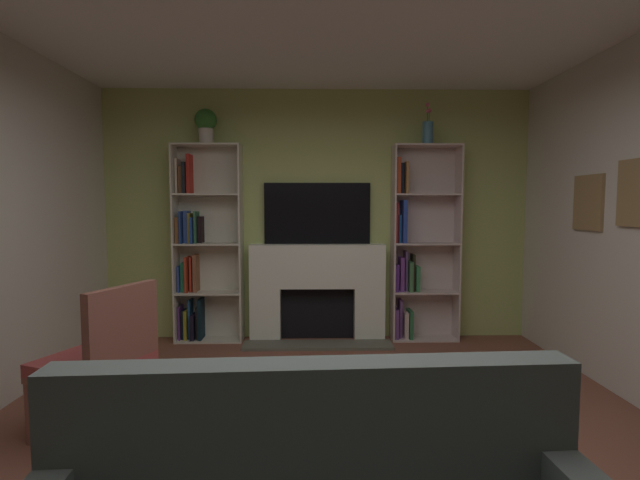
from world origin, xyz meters
TOP-DOWN VIEW (x-y plane):
  - ground_plane at (0.00, 0.00)m, footprint 6.53×6.53m
  - wall_back_accent at (0.00, 2.75)m, footprint 4.75×0.06m
  - fireplace at (0.00, 2.60)m, footprint 1.56×0.53m
  - tv at (0.00, 2.69)m, footprint 1.16×0.06m
  - bookshelf_left at (-1.26, 2.63)m, footprint 0.72×0.27m
  - bookshelf_right at (1.09, 2.63)m, footprint 0.72×0.26m
  - potted_plant at (-1.17, 2.57)m, footprint 0.23×0.23m
  - vase_with_flowers at (1.17, 2.57)m, footprint 0.11×0.11m
  - armchair at (-1.40, 0.50)m, footprint 0.74×0.73m

SIDE VIEW (x-z plane):
  - ground_plane at x=0.00m, z-range 0.00..0.00m
  - armchair at x=-1.40m, z-range 0.02..1.00m
  - fireplace at x=0.00m, z-range 0.03..1.08m
  - bookshelf_right at x=1.09m, z-range -0.06..2.05m
  - bookshelf_left at x=-1.26m, z-range -0.06..2.05m
  - wall_back_accent at x=0.00m, z-range 0.00..2.72m
  - tv at x=0.00m, z-range 1.05..1.71m
  - vase_with_flowers at x=1.17m, z-range 2.03..2.47m
  - potted_plant at x=-1.17m, z-range 2.14..2.51m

